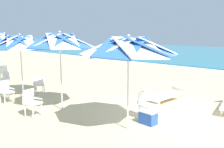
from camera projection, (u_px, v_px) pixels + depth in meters
ground_plane at (172, 114)px, 7.82m from camera, size 80.00×80.00×0.00m
beach_umbrella_0 at (128, 47)px, 6.21m from camera, size 2.58×2.58×2.59m
plastic_chair_0 at (146, 103)px, 7.32m from camera, size 0.48×0.45×0.87m
beach_umbrella_1 at (60, 42)px, 7.91m from camera, size 2.35×2.35×2.72m
plastic_chair_1 at (31, 101)px, 7.54m from camera, size 0.57×0.55×0.87m
beach_umbrella_2 at (20, 43)px, 9.66m from camera, size 2.46×2.46×2.65m
plastic_chair_3 at (6, 90)px, 9.04m from camera, size 0.51×0.49×0.87m
plastic_chair_4 at (39, 84)px, 10.28m from camera, size 0.63×0.62×0.87m
plastic_chair_5 at (4, 80)px, 11.12m from camera, size 0.62×0.61×0.87m
plastic_chair_7 at (3, 72)px, 13.77m from camera, size 0.51×0.48×0.87m
sun_lounger_1 at (166, 94)px, 9.31m from camera, size 0.66×2.15×0.62m
cooler_box at (148, 117)px, 6.92m from camera, size 0.50×0.34×0.40m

